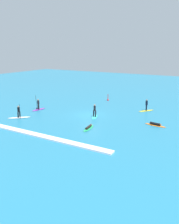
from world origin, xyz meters
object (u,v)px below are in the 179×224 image
(surfer_on_white_board, at_px, (19,115))
(surfer_on_green_board, at_px, (89,128))
(surfer_on_yellow_board, at_px, (146,107))
(surfer_on_orange_board, at_px, (155,125))
(surfer_on_teal_board, at_px, (95,113))
(marker_buoy, at_px, (108,99))
(surfer_on_purple_board, at_px, (38,107))

(surfer_on_white_board, xyz_separation_m, surfer_on_green_board, (11.06, 1.04, -0.30))
(surfer_on_yellow_board, bearing_deg, surfer_on_orange_board, -118.73)
(surfer_on_teal_board, distance_m, marker_buoy, 11.78)
(surfer_on_purple_board, bearing_deg, surfer_on_teal_board, 103.86)
(surfer_on_yellow_board, bearing_deg, surfer_on_teal_board, 178.39)
(surfer_on_purple_board, height_order, surfer_on_teal_board, surfer_on_purple_board)
(surfer_on_yellow_board, distance_m, surfer_on_white_board, 19.65)
(surfer_on_purple_board, xyz_separation_m, surfer_on_green_board, (11.90, -3.94, -0.35))
(surfer_on_teal_board, xyz_separation_m, surfer_on_green_board, (1.93, -4.91, -0.41))
(surfer_on_white_board, bearing_deg, surfer_on_orange_board, -24.32)
(surfer_on_teal_board, bearing_deg, surfer_on_yellow_board, -59.22)
(surfer_on_teal_board, xyz_separation_m, marker_buoy, (-3.44, 11.26, -0.33))
(surfer_on_orange_board, height_order, surfer_on_white_board, surfer_on_white_board)
(surfer_on_green_board, relative_size, marker_buoy, 2.20)
(surfer_on_purple_board, relative_size, surfer_on_green_board, 0.93)
(surfer_on_orange_board, height_order, marker_buoy, marker_buoy)
(surfer_on_yellow_board, relative_size, surfer_on_teal_board, 0.91)
(surfer_on_purple_board, bearing_deg, surfer_on_green_board, 79.98)
(surfer_on_green_board, xyz_separation_m, marker_buoy, (-5.36, 16.17, 0.08))
(surfer_on_purple_board, bearing_deg, surfer_on_yellow_board, 126.64)
(surfer_on_white_board, distance_m, marker_buoy, 18.13)
(surfer_on_yellow_board, relative_size, surfer_on_orange_board, 0.91)
(surfer_on_teal_board, xyz_separation_m, surfer_on_white_board, (-9.13, -5.95, -0.11))
(surfer_on_teal_board, relative_size, marker_buoy, 2.27)
(surfer_on_green_board, bearing_deg, surfer_on_yellow_board, -23.56)
(surfer_on_orange_board, relative_size, marker_buoy, 2.25)
(surfer_on_yellow_board, height_order, surfer_on_teal_board, surfer_on_teal_board)
(surfer_on_green_board, bearing_deg, surfer_on_teal_board, 13.63)
(surfer_on_yellow_board, xyz_separation_m, surfer_on_teal_board, (-5.37, -7.31, -0.04))
(surfer_on_teal_board, relative_size, surfer_on_orange_board, 1.01)
(marker_buoy, bearing_deg, surfer_on_orange_board, -41.29)
(surfer_on_purple_board, bearing_deg, surfer_on_white_board, 17.83)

